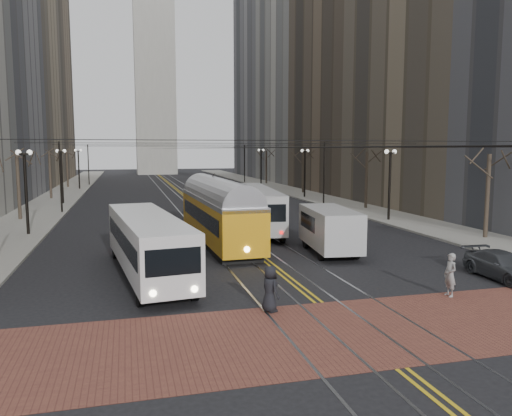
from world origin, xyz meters
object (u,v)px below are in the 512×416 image
clock_tower (153,17)px  rear_bus (254,210)px  sedan_silver (247,194)px  sedan_grey (267,210)px  streetcar (219,218)px  cargo_van (330,231)px  pedestrian_a (270,289)px  transit_bus (148,246)px  pedestrian_b (450,275)px  sedan_parked (503,266)px

clock_tower → rear_bus: clock_tower is taller
clock_tower → sedan_silver: clock_tower is taller
sedan_grey → streetcar: bearing=-119.6°
cargo_van → pedestrian_a: 10.86m
transit_bus → pedestrian_b: transit_bus is taller
pedestrian_a → transit_bus: bearing=13.9°
transit_bus → cargo_van: 10.55m
rear_bus → cargo_van: (2.20, -8.65, -0.26)m
transit_bus → streetcar: 8.73m
clock_tower → sedan_grey: clock_tower is taller
pedestrian_b → cargo_van: bearing=-169.3°
clock_tower → cargo_van: size_ratio=11.36×
sedan_parked → pedestrian_a: 11.77m
streetcar → pedestrian_b: (6.97, -13.74, -0.69)m
transit_bus → sedan_grey: bearing=51.2°
clock_tower → sedan_silver: (6.16, -65.82, -35.16)m
sedan_parked → pedestrian_a: size_ratio=2.50×
clock_tower → transit_bus: clock_tower is taller
cargo_van → streetcar: bearing=145.6°
transit_bus → pedestrian_b: 13.32m
transit_bus → rear_bus: rear_bus is taller
transit_bus → cargo_van: transit_bus is taller
clock_tower → pedestrian_b: (5.44, -103.50, -35.07)m
rear_bus → sedan_silver: (4.36, 20.08, -0.74)m
clock_tower → sedan_parked: size_ratio=15.50×
rear_bus → cargo_van: size_ratio=2.04×
clock_tower → transit_bus: size_ratio=5.79×
streetcar → transit_bus: bearing=-124.4°
sedan_grey → sedan_parked: size_ratio=1.09×
sedan_grey → sedan_silver: sedan_silver is taller
sedan_grey → sedan_parked: sedan_grey is taller
sedan_grey → pedestrian_b: bearing=-85.8°
rear_bus → sedan_silver: bearing=84.1°
streetcar → sedan_parked: 16.33m
rear_bus → cargo_van: rear_bus is taller
sedan_silver → pedestrian_b: pedestrian_b is taller
streetcar → pedestrian_a: bearing=-94.3°
cargo_van → sedan_grey: (0.44, 14.55, -0.50)m
cargo_van → pedestrian_b: 9.07m
cargo_van → clock_tower: bearing=99.0°
transit_bus → cargo_van: (10.23, 2.56, -0.14)m
streetcar → pedestrian_a: (-0.61, -13.74, -0.73)m
clock_tower → transit_bus: bearing=-93.7°
transit_bus → sedan_parked: 16.42m
sedan_silver → transit_bus: bearing=-110.5°
rear_bus → sedan_parked: size_ratio=2.78×
clock_tower → streetcar: (-1.52, -89.76, -34.37)m
sedan_silver → pedestrian_b: 37.69m
pedestrian_b → clock_tower: bearing=-175.4°
rear_bus → sedan_silver: rear_bus is taller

